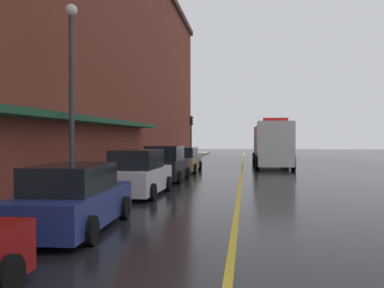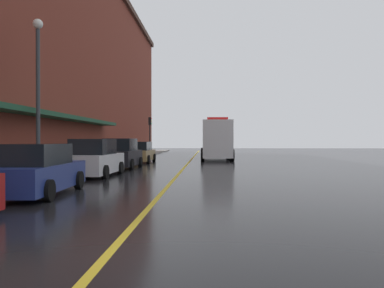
{
  "view_description": "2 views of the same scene",
  "coord_description": "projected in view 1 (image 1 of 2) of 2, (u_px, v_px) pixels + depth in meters",
  "views": [
    {
      "loc": [
        0.28,
        -3.83,
        2.32
      ],
      "look_at": [
        -2.45,
        18.0,
        1.97
      ],
      "focal_mm": 40.53,
      "sensor_mm": 36.0,
      "label": 1
    },
    {
      "loc": [
        1.54,
        -6.05,
        1.76
      ],
      "look_at": [
        0.08,
        29.43,
        1.42
      ],
      "focal_mm": 37.07,
      "sensor_mm": 36.0,
      "label": 2
    }
  ],
  "objects": [
    {
      "name": "ground_plane",
      "position": [
        242.0,
        172.0,
        28.67
      ],
      "size": [
        112.0,
        112.0,
        0.0
      ],
      "primitive_type": "plane",
      "color": "black"
    },
    {
      "name": "sidewalk_left",
      "position": [
        150.0,
        170.0,
        29.44
      ],
      "size": [
        2.4,
        70.0,
        0.15
      ],
      "primitive_type": "cube",
      "color": "gray",
      "rests_on": "ground"
    },
    {
      "name": "lane_center_stripe",
      "position": [
        242.0,
        172.0,
        28.67
      ],
      "size": [
        0.16,
        70.0,
        0.01
      ],
      "primitive_type": "cube",
      "color": "gold",
      "rests_on": "ground"
    },
    {
      "name": "brick_building_left",
      "position": [
        45.0,
        46.0,
        29.18
      ],
      "size": [
        12.81,
        64.0,
        16.98
      ],
      "color": "maroon",
      "rests_on": "ground"
    },
    {
      "name": "parked_car_1",
      "position": [
        74.0,
        199.0,
        10.75
      ],
      "size": [
        2.12,
        4.89,
        1.64
      ],
      "rotation": [
        0.0,
        0.0,
        1.61
      ],
      "color": "navy",
      "rests_on": "ground"
    },
    {
      "name": "parked_car_2",
      "position": [
        138.0,
        174.0,
        17.16
      ],
      "size": [
        2.12,
        4.55,
        1.82
      ],
      "rotation": [
        0.0,
        0.0,
        1.54
      ],
      "color": "silver",
      "rests_on": "ground"
    },
    {
      "name": "parked_car_3",
      "position": [
        165.0,
        165.0,
        22.85
      ],
      "size": [
        2.21,
        4.24,
        1.86
      ],
      "rotation": [
        0.0,
        0.0,
        1.54
      ],
      "color": "black",
      "rests_on": "ground"
    },
    {
      "name": "parked_car_4",
      "position": [
        184.0,
        160.0,
        29.01
      ],
      "size": [
        2.11,
        4.76,
        1.64
      ],
      "rotation": [
        0.0,
        0.0,
        1.56
      ],
      "color": "#A5844C",
      "rests_on": "ground"
    },
    {
      "name": "box_truck",
      "position": [
        272.0,
        145.0,
        33.52
      ],
      "size": [
        2.88,
        9.39,
        3.65
      ],
      "rotation": [
        0.0,
        0.0,
        -1.56
      ],
      "color": "silver",
      "rests_on": "ground"
    },
    {
      "name": "parking_meter_0",
      "position": [
        130.0,
        163.0,
        21.17
      ],
      "size": [
        0.14,
        0.18,
        1.33
      ],
      "color": "#4C4C51",
      "rests_on": "sidewalk_left"
    },
    {
      "name": "parking_meter_1",
      "position": [
        111.0,
        167.0,
        18.11
      ],
      "size": [
        0.14,
        0.18,
        1.33
      ],
      "color": "#4C4C51",
      "rests_on": "sidewalk_left"
    },
    {
      "name": "street_lamp_left",
      "position": [
        71.0,
        79.0,
        15.54
      ],
      "size": [
        0.44,
        0.44,
        6.94
      ],
      "color": "#33383D",
      "rests_on": "sidewalk_left"
    },
    {
      "name": "traffic_light_near",
      "position": [
        191.0,
        129.0,
        44.2
      ],
      "size": [
        0.38,
        0.36,
        4.3
      ],
      "color": "#232326",
      "rests_on": "sidewalk_left"
    }
  ]
}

